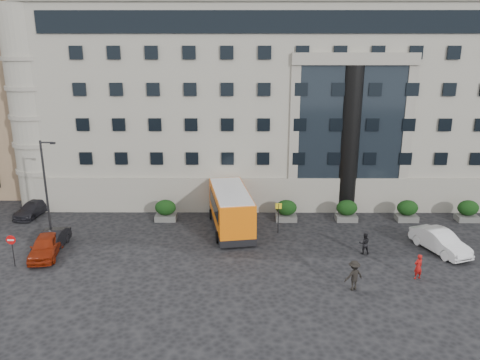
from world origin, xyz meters
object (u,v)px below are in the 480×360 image
object	(u,v)px
hedge_d	(347,210)
hedge_e	(407,210)
bus_stop_sign	(278,213)
pedestrian_c	(354,275)
parked_car_b	(51,241)
hedge_f	(468,211)
no_entry_sign	(12,245)
hedge_c	(286,210)
parked_car_d	(89,188)
hedge_b	(226,210)
white_taxi	(440,241)
parked_car_c	(33,209)
minibus	(231,208)
pedestrian_b	(364,243)
street_lamp	(47,188)
hedge_a	(166,210)
pedestrian_a	(418,267)
parked_car_a	(46,246)
red_truck	(95,176)

from	to	relation	value
hedge_d	hedge_e	size ratio (longest dim) A/B	1.00
bus_stop_sign	pedestrian_c	bearing A→B (deg)	-66.07
parked_car_b	hedge_e	bearing A→B (deg)	13.14
hedge_f	parked_car_b	xyz separation A→B (m)	(-33.50, -6.07, -0.24)
no_entry_sign	hedge_c	bearing A→B (deg)	24.49
bus_stop_sign	parked_car_d	bearing A→B (deg)	151.79
hedge_b	white_taxi	distance (m)	17.09
pedestrian_c	parked_car_c	bearing A→B (deg)	-50.45
hedge_e	minibus	xyz separation A→B (m)	(-15.12, -2.01, 0.91)
hedge_f	white_taxi	world-z (taller)	hedge_f
parked_car_d	bus_stop_sign	bearing A→B (deg)	-22.52
pedestrian_b	street_lamp	bearing A→B (deg)	-1.30
hedge_a	hedge_c	bearing A→B (deg)	0.00
parked_car_d	pedestrian_b	world-z (taller)	pedestrian_b
hedge_f	pedestrian_a	world-z (taller)	hedge_f
bus_stop_sign	hedge_e	bearing A→B (deg)	13.92
hedge_e	no_entry_sign	xyz separation A→B (m)	(-29.80, -8.84, 0.72)
hedge_a	parked_car_d	world-z (taller)	hedge_a
parked_car_a	white_taxi	world-z (taller)	white_taxi
hedge_e	minibus	bearing A→B (deg)	-172.42
hedge_a	minibus	xyz separation A→B (m)	(5.68, -2.01, 0.91)
white_taxi	hedge_e	bearing A→B (deg)	72.36
red_truck	parked_car_c	size ratio (longest dim) A/B	1.07
minibus	parked_car_c	size ratio (longest dim) A/B	1.95
no_entry_sign	parked_car_d	world-z (taller)	no_entry_sign
parked_car_a	pedestrian_b	world-z (taller)	pedestrian_b
hedge_c	pedestrian_b	world-z (taller)	hedge_c
hedge_b	pedestrian_b	world-z (taller)	hedge_b
hedge_b	pedestrian_a	bearing A→B (deg)	-39.07
hedge_a	white_taxi	world-z (taller)	hedge_a
pedestrian_a	parked_car_d	bearing A→B (deg)	-52.80
hedge_a	hedge_d	size ratio (longest dim) A/B	1.00
hedge_c	street_lamp	xyz separation A→B (m)	(-18.34, -4.80, 3.44)
hedge_f	parked_car_b	size ratio (longest dim) A/B	0.44
street_lamp	hedge_e	bearing A→B (deg)	9.48
parked_car_b	no_entry_sign	bearing A→B (deg)	-117.36
pedestrian_b	bus_stop_sign	bearing A→B (deg)	-29.52
hedge_f	street_lamp	size ratio (longest dim) A/B	0.23
hedge_b	parked_car_b	world-z (taller)	hedge_b
bus_stop_sign	pedestrian_c	world-z (taller)	bus_stop_sign
pedestrian_b	pedestrian_c	world-z (taller)	pedestrian_c
bus_stop_sign	street_lamp	bearing A→B (deg)	-173.46
hedge_b	white_taxi	size ratio (longest dim) A/B	0.38
no_entry_sign	pedestrian_b	bearing A→B (deg)	5.16
red_truck	parked_car_b	distance (m)	15.63
hedge_c	parked_car_a	distance (m)	19.27
hedge_a	no_entry_sign	bearing A→B (deg)	-135.52
hedge_b	parked_car_d	world-z (taller)	hedge_b
hedge_f	parked_car_d	xyz separation A→B (m)	(-34.92, 7.08, -0.28)
parked_car_b	pedestrian_a	size ratio (longest dim) A/B	2.46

